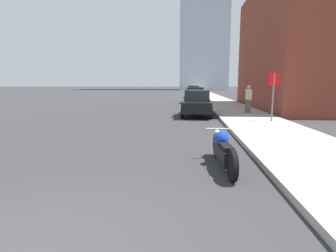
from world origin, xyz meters
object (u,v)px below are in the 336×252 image
object	(u,v)px
parked_car_black	(197,103)
stop_sign	(273,89)
parked_car_green	(195,95)
motorcycle	(223,150)
pedestrian	(248,99)
parked_car_blue	(194,92)

from	to	relation	value
parked_car_black	stop_sign	distance (m)	4.70
parked_car_black	parked_car_green	size ratio (longest dim) A/B	0.92
motorcycle	pedestrian	distance (m)	10.96
parked_car_blue	pedestrian	bearing A→B (deg)	-80.77
motorcycle	parked_car_black	world-z (taller)	parked_car_black
parked_car_green	pedestrian	bearing A→B (deg)	-75.57
motorcycle	pedestrian	world-z (taller)	pedestrian
motorcycle	pedestrian	bearing A→B (deg)	70.55
parked_car_green	pedestrian	xyz separation A→B (m)	(3.08, -10.06, 0.22)
parked_car_green	pedestrian	distance (m)	10.53
parked_car_blue	stop_sign	size ratio (longest dim) A/B	1.73
parked_car_blue	pedestrian	distance (m)	21.30
parked_car_black	pedestrian	size ratio (longest dim) A/B	2.37
stop_sign	pedestrian	xyz separation A→B (m)	(-0.33, 3.64, -0.68)
motorcycle	parked_car_black	xyz separation A→B (m)	(-0.29, 9.91, 0.38)
motorcycle	parked_car_green	xyz separation A→B (m)	(-0.20, 20.62, 0.40)
stop_sign	motorcycle	bearing A→B (deg)	-114.92
motorcycle	parked_car_blue	distance (m)	31.65
motorcycle	stop_sign	distance (m)	7.74
parked_car_green	parked_car_blue	size ratio (longest dim) A/B	1.11
parked_car_blue	stop_sign	distance (m)	24.96
motorcycle	parked_car_green	bearing A→B (deg)	86.39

